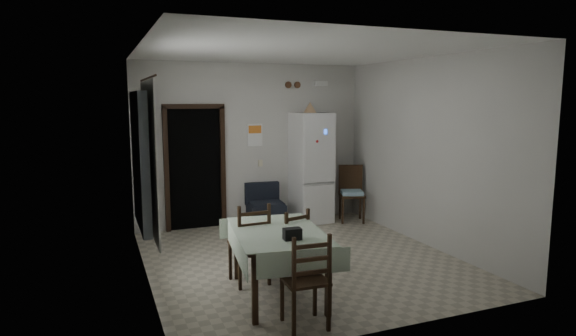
% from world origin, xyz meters
% --- Properties ---
extents(ground, '(4.50, 4.50, 0.00)m').
position_xyz_m(ground, '(0.00, 0.00, 0.00)').
color(ground, '#A49C86').
rests_on(ground, ground).
extents(ceiling, '(4.20, 4.50, 0.02)m').
position_xyz_m(ceiling, '(0.00, 0.00, 2.90)').
color(ceiling, white).
rests_on(ceiling, ground).
extents(wall_back, '(4.20, 0.02, 2.90)m').
position_xyz_m(wall_back, '(0.00, 2.25, 1.45)').
color(wall_back, beige).
rests_on(wall_back, ground).
extents(wall_front, '(4.20, 0.02, 2.90)m').
position_xyz_m(wall_front, '(0.00, -2.25, 1.45)').
color(wall_front, beige).
rests_on(wall_front, ground).
extents(wall_left, '(0.02, 4.50, 2.90)m').
position_xyz_m(wall_left, '(-2.10, 0.00, 1.45)').
color(wall_left, beige).
rests_on(wall_left, ground).
extents(wall_right, '(0.02, 4.50, 2.90)m').
position_xyz_m(wall_right, '(2.10, 0.00, 1.45)').
color(wall_right, beige).
rests_on(wall_right, ground).
extents(doorway, '(1.06, 0.52, 2.22)m').
position_xyz_m(doorway, '(-1.05, 2.45, 1.06)').
color(doorway, black).
rests_on(doorway, ground).
extents(window_recess, '(0.10, 1.20, 1.60)m').
position_xyz_m(window_recess, '(-2.15, -0.20, 1.55)').
color(window_recess, silver).
rests_on(window_recess, ground).
extents(curtain, '(0.02, 1.45, 1.85)m').
position_xyz_m(curtain, '(-2.04, -0.20, 1.55)').
color(curtain, silver).
rests_on(curtain, ground).
extents(curtain_rod, '(0.02, 1.60, 0.02)m').
position_xyz_m(curtain_rod, '(-2.03, -0.20, 2.50)').
color(curtain_rod, black).
rests_on(curtain_rod, ground).
extents(calendar, '(0.28, 0.02, 0.40)m').
position_xyz_m(calendar, '(0.05, 2.24, 1.62)').
color(calendar, white).
rests_on(calendar, ground).
extents(calendar_image, '(0.24, 0.01, 0.14)m').
position_xyz_m(calendar_image, '(0.05, 2.23, 1.72)').
color(calendar_image, orange).
rests_on(calendar_image, ground).
extents(light_switch, '(0.08, 0.02, 0.12)m').
position_xyz_m(light_switch, '(0.15, 2.24, 1.10)').
color(light_switch, beige).
rests_on(light_switch, ground).
extents(vent_left, '(0.12, 0.03, 0.12)m').
position_xyz_m(vent_left, '(0.70, 2.23, 2.52)').
color(vent_left, '#553522').
rests_on(vent_left, ground).
extents(vent_right, '(0.12, 0.03, 0.12)m').
position_xyz_m(vent_right, '(0.88, 2.23, 2.52)').
color(vent_right, '#553522').
rests_on(vent_right, ground).
extents(emergency_light, '(0.25, 0.07, 0.09)m').
position_xyz_m(emergency_light, '(1.35, 2.21, 2.55)').
color(emergency_light, white).
rests_on(emergency_light, ground).
extents(fridge, '(0.68, 0.68, 2.02)m').
position_xyz_m(fridge, '(1.03, 1.93, 1.01)').
color(fridge, silver).
rests_on(fridge, ground).
extents(tan_cone, '(0.25, 0.25, 0.19)m').
position_xyz_m(tan_cone, '(1.00, 1.94, 2.11)').
color(tan_cone, tan).
rests_on(tan_cone, fridge).
extents(navy_seat, '(0.68, 0.66, 0.76)m').
position_xyz_m(navy_seat, '(0.15, 1.93, 0.38)').
color(navy_seat, black).
rests_on(navy_seat, ground).
extents(corner_chair, '(0.58, 0.58, 1.04)m').
position_xyz_m(corner_chair, '(1.73, 1.64, 0.52)').
color(corner_chair, black).
rests_on(corner_chair, ground).
extents(dining_table, '(1.17, 1.61, 0.78)m').
position_xyz_m(dining_table, '(-0.75, -1.06, 0.39)').
color(dining_table, '#A5BA9F').
rests_on(dining_table, ground).
extents(black_bag, '(0.20, 0.13, 0.12)m').
position_xyz_m(black_bag, '(-0.73, -1.45, 0.84)').
color(black_bag, black).
rests_on(black_bag, dining_table).
extents(dining_chair_far_left, '(0.46, 0.46, 1.02)m').
position_xyz_m(dining_chair_far_left, '(-0.93, -0.54, 0.51)').
color(dining_chair_far_left, black).
rests_on(dining_chair_far_left, ground).
extents(dining_chair_far_right, '(0.48, 0.48, 0.91)m').
position_xyz_m(dining_chair_far_right, '(-0.43, -0.60, 0.46)').
color(dining_chair_far_right, black).
rests_on(dining_chair_far_right, ground).
extents(dining_chair_near_head, '(0.44, 0.44, 0.98)m').
position_xyz_m(dining_chair_near_head, '(-0.76, -1.86, 0.49)').
color(dining_chair_near_head, black).
rests_on(dining_chair_near_head, ground).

